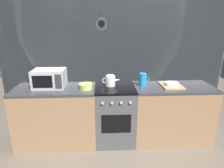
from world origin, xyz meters
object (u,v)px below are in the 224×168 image
at_px(mixing_bowl, 86,86).
at_px(dish_pile, 171,85).
at_px(stove_unit, 115,114).
at_px(microwave, 49,78).
at_px(kettle, 110,81).
at_px(pitcher, 143,80).

distance_m(mixing_bowl, dish_pile, 1.30).
relative_size(stove_unit, microwave, 1.96).
relative_size(mixing_bowl, dish_pile, 0.50).
bearing_deg(kettle, pitcher, -5.35).
bearing_deg(dish_pile, kettle, 175.33).
bearing_deg(pitcher, dish_pile, -3.93).
xyz_separation_m(stove_unit, pitcher, (0.42, 0.03, 0.55)).
xyz_separation_m(stove_unit, mixing_bowl, (-0.43, -0.05, 0.49)).
bearing_deg(dish_pile, mixing_bowl, -177.52).
bearing_deg(microwave, mixing_bowl, -11.69).
xyz_separation_m(microwave, dish_pile, (1.83, -0.06, -0.11)).
relative_size(microwave, dish_pile, 1.15).
bearing_deg(kettle, stove_unit, -49.92).
relative_size(microwave, pitcher, 2.30).
bearing_deg(dish_pile, pitcher, 176.07).
height_order(stove_unit, pitcher, pitcher).
height_order(kettle, dish_pile, kettle).
bearing_deg(microwave, stove_unit, -3.43).
distance_m(microwave, dish_pile, 1.84).
xyz_separation_m(stove_unit, dish_pile, (0.86, 0.00, 0.47)).
distance_m(kettle, pitcher, 0.49).
height_order(kettle, pitcher, pitcher).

